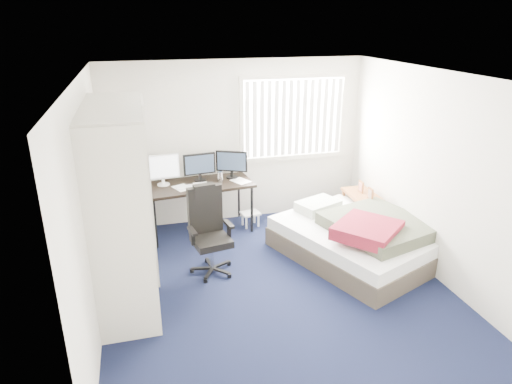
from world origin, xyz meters
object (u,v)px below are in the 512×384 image
at_px(nightstand, 364,199).
at_px(desk, 199,181).
at_px(bed, 358,238).
at_px(office_chair, 209,239).

bearing_deg(nightstand, desk, 166.10).
distance_m(desk, nightstand, 2.50).
bearing_deg(bed, desk, 144.62).
bearing_deg(bed, office_chair, 174.74).
distance_m(desk, office_chair, 1.24).
relative_size(nightstand, bed, 0.34).
relative_size(desk, nightstand, 1.99).
bearing_deg(bed, nightstand, 58.66).
distance_m(nightstand, bed, 0.93).
xyz_separation_m(desk, bed, (1.93, -1.37, -0.51)).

